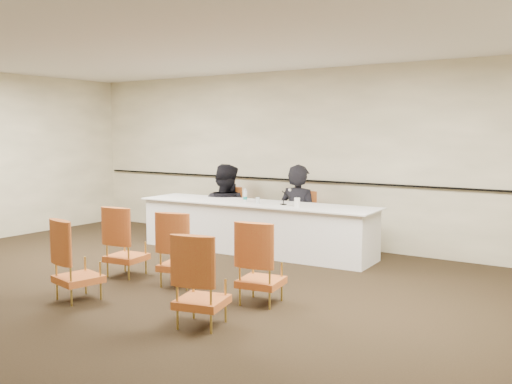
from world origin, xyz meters
The scene contains 19 objects.
floor centered at (0.00, 0.00, 0.00)m, with size 10.00×10.00×0.00m, color black.
ceiling centered at (0.00, 0.00, 3.00)m, with size 10.00×10.00×0.00m, color white.
wall_back centered at (0.00, 4.00, 1.50)m, with size 10.00×0.04×3.00m, color #B0AA8A.
wall_rail centered at (0.00, 3.96, 1.10)m, with size 9.80×0.04×0.03m, color black.
panel_table centered at (-0.44, 2.87, 0.40)m, with size 4.02×0.92×0.81m, color silver, non-canonical shape.
panelist_main centered at (0.00, 3.48, 0.43)m, with size 0.71×0.47×1.94m, color black.
panelist_main_chair centered at (0.00, 3.48, 0.47)m, with size 0.50×0.50×0.95m, color #AE3D1F, non-canonical shape.
panelist_second centered at (-1.46, 3.40, 0.40)m, with size 0.94×0.73×1.93m, color black.
panelist_second_chair centered at (-1.46, 3.40, 0.47)m, with size 0.50×0.50×0.95m, color #AE3D1F, non-canonical shape.
papers centered at (0.07, 2.88, 0.81)m, with size 0.30×0.22×0.00m, color white.
microphone centered at (0.09, 2.84, 0.93)m, with size 0.09×0.18×0.26m, color black, non-canonical shape.
water_bottle centered at (-0.64, 2.86, 0.91)m, with size 0.07×0.07×0.22m, color #17817F, non-canonical shape.
drinking_glass centered at (-0.34, 2.78, 0.86)m, with size 0.06×0.06×0.10m, color silver.
coffee_cup centered at (0.39, 2.75, 0.88)m, with size 0.09×0.09×0.14m, color white.
aud_chair_front_left centered at (-1.03, 0.63, 0.47)m, with size 0.50×0.50×0.95m, color #AE3D1F, non-canonical shape.
aud_chair_front_mid centered at (-0.10, 0.66, 0.47)m, with size 0.50×0.50×0.95m, color #AE3D1F, non-canonical shape.
aud_chair_front_right centered at (1.17, 0.59, 0.47)m, with size 0.50×0.50×0.95m, color #AE3D1F, non-canonical shape.
aud_chair_back_left centered at (-0.66, -0.47, 0.47)m, with size 0.50×0.50×0.95m, color #AE3D1F, non-canonical shape.
aud_chair_back_right centered at (1.09, -0.37, 0.47)m, with size 0.50×0.50×0.95m, color #AE3D1F, non-canonical shape.
Camera 1 is at (4.62, -4.66, 1.92)m, focal length 40.00 mm.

